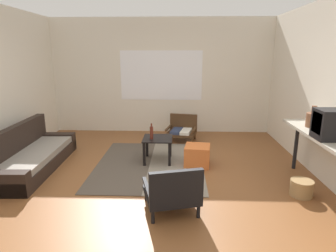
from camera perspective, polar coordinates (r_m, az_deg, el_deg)
ground_plane at (r=4.35m, az=-3.72°, el=-11.49°), size 7.80×7.80×0.00m
far_wall_with_window at (r=6.99m, az=-1.33°, el=9.84°), size 5.60×0.13×2.70m
side_wall_right at (r=4.79m, az=30.16°, el=5.87°), size 0.12×6.60×2.70m
area_rug at (r=5.07m, az=-3.62°, el=-7.57°), size 1.83×2.33×0.01m
couch at (r=5.34m, az=-25.70°, el=-5.42°), size 0.80×2.11×0.73m
coffee_table at (r=5.10m, az=-2.05°, el=-3.42°), size 0.51×0.54×0.44m
armchair_by_window at (r=6.37m, az=2.82°, el=-0.56°), size 0.71×0.65×0.56m
armchair_striped_foreground at (r=3.54m, az=0.90°, el=-12.86°), size 0.76×0.76×0.62m
ottoman_orange at (r=5.00m, az=5.84°, el=-5.84°), size 0.47×0.47×0.35m
console_shelf at (r=4.43m, az=28.24°, el=-2.24°), size 0.48×1.69×0.84m
crt_television at (r=4.12m, az=30.38°, el=0.26°), size 0.48×0.33×0.38m
clay_vase at (r=4.66m, az=26.88°, el=1.18°), size 0.19×0.19×0.31m
glass_bottle at (r=4.98m, az=-3.30°, el=-1.30°), size 0.06×0.06×0.28m
wicker_basket at (r=4.38m, az=25.02°, el=-11.11°), size 0.30×0.30×0.22m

